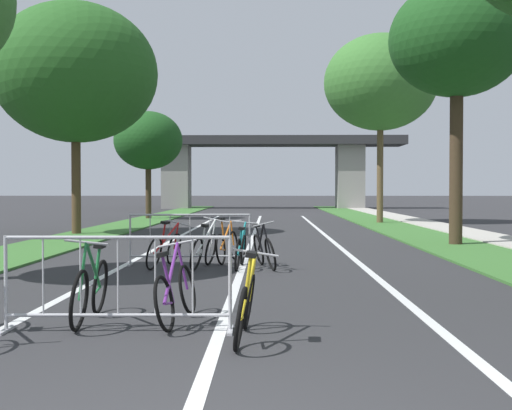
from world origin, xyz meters
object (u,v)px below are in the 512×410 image
object	(u,v)px
crowd_barrier_nearest	(118,284)
bicycle_orange_5	(227,245)
tree_left_maple_mid	(75,73)
bicycle_teal_1	(241,250)
bicycle_red_2	(165,249)
tree_left_pine_far	(148,141)
tree_right_oak_mid	(457,41)
tree_right_oak_near	(380,83)
bicycle_yellow_7	(246,305)
bicycle_purple_4	(176,292)
bicycle_black_0	(264,250)
crowd_barrier_second	(190,239)
bicycle_white_6	(204,250)
bicycle_green_8	(91,290)

from	to	relation	value
crowd_barrier_nearest	bicycle_orange_5	world-z (taller)	crowd_barrier_nearest
tree_left_maple_mid	bicycle_teal_1	xyz separation A→B (m)	(6.00, -9.25, -5.12)
bicycle_red_2	tree_left_pine_far	bearing A→B (deg)	115.24
tree_right_oak_mid	tree_right_oak_near	bearing A→B (deg)	90.59
crowd_barrier_nearest	bicycle_yellow_7	xyz separation A→B (m)	(1.41, -0.37, -0.16)
bicycle_purple_4	bicycle_yellow_7	size ratio (longest dim) A/B	1.03
tree_right_oak_mid	bicycle_purple_4	xyz separation A→B (m)	(-6.19, -10.52, -5.24)
bicycle_black_0	crowd_barrier_second	bearing A→B (deg)	-32.97
bicycle_teal_1	crowd_barrier_nearest	bearing A→B (deg)	-96.71
bicycle_orange_5	tree_right_oak_mid	bearing A→B (deg)	46.45
bicycle_white_6	bicycle_green_8	bearing A→B (deg)	-87.45
tree_left_pine_far	bicycle_teal_1	distance (m)	22.04
bicycle_black_0	bicycle_orange_5	distance (m)	1.31
crowd_barrier_second	tree_left_pine_far	bearing A→B (deg)	102.81
tree_left_pine_far	bicycle_black_0	distance (m)	22.17
tree_right_oak_near	bicycle_yellow_7	bearing A→B (deg)	-102.80
tree_left_maple_mid	bicycle_orange_5	distance (m)	11.22
tree_left_pine_far	bicycle_yellow_7	bearing A→B (deg)	-77.46
tree_left_pine_far	crowd_barrier_nearest	bearing A→B (deg)	-80.19
tree_left_maple_mid	bicycle_green_8	distance (m)	16.06
crowd_barrier_nearest	bicycle_orange_5	distance (m)	6.87
tree_left_maple_mid	tree_right_oak_mid	xyz separation A→B (m)	(11.67, -4.06, 0.12)
tree_left_maple_mid	tree_left_pine_far	xyz separation A→B (m)	(0.29, 11.70, -1.42)
tree_right_oak_near	bicycle_white_6	distance (m)	19.04
bicycle_purple_4	bicycle_orange_5	world-z (taller)	bicycle_orange_5
tree_left_maple_mid	tree_right_oak_near	xyz separation A→B (m)	(11.56, 7.61, 0.87)
tree_left_maple_mid	crowd_barrier_nearest	size ratio (longest dim) A/B	3.12
tree_left_maple_mid	bicycle_red_2	xyz separation A→B (m)	(4.50, -9.24, -5.10)
bicycle_orange_5	bicycle_yellow_7	size ratio (longest dim) A/B	1.03
tree_left_pine_far	bicycle_purple_4	size ratio (longest dim) A/B	3.34
tree_left_pine_far	bicycle_black_0	size ratio (longest dim) A/B	3.40
tree_left_maple_mid	crowd_barrier_nearest	bearing A→B (deg)	-71.90
crowd_barrier_nearest	bicycle_teal_1	distance (m)	5.90
bicycle_teal_1	bicycle_yellow_7	distance (m)	6.17
bicycle_purple_4	bicycle_orange_5	xyz separation A→B (m)	(0.18, 6.35, 0.00)
bicycle_black_0	tree_right_oak_near	bearing A→B (deg)	-120.59
tree_left_pine_far	tree_right_oak_near	xyz separation A→B (m)	(11.27, -4.09, 2.29)
bicycle_black_0	bicycle_red_2	xyz separation A→B (m)	(-1.96, 0.03, 0.01)
tree_left_pine_far	tree_right_oak_mid	bearing A→B (deg)	-54.15
tree_right_oak_near	bicycle_orange_5	bearing A→B (deg)	-110.40
tree_left_pine_far	bicycle_yellow_7	size ratio (longest dim) A/B	3.44
tree_right_oak_near	crowd_barrier_second	world-z (taller)	tree_right_oak_near
bicycle_black_0	bicycle_green_8	distance (m)	5.64
tree_right_oak_near	bicycle_teal_1	world-z (taller)	tree_right_oak_near
tree_left_maple_mid	crowd_barrier_nearest	distance (m)	16.59
tree_right_oak_mid	bicycle_white_6	distance (m)	9.80
bicycle_black_0	bicycle_purple_4	distance (m)	5.39
crowd_barrier_second	bicycle_red_2	size ratio (longest dim) A/B	1.52
bicycle_purple_4	bicycle_orange_5	size ratio (longest dim) A/B	1.00
tree_right_oak_near	bicycle_orange_5	size ratio (longest dim) A/B	5.11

